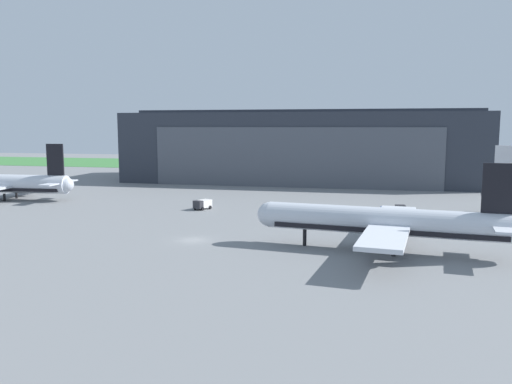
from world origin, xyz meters
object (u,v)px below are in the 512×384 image
Objects in this scene: ops_van at (203,204)px; baggage_tug at (394,210)px; maintenance_hangar at (302,147)px; airliner_far_right at (4,184)px; airliner_near_left at (385,222)px.

ops_van is 39.54m from baggage_tug.
baggage_tug reaches higher than ops_van.
ops_van is 0.92× the size of baggage_tug.
maintenance_hangar is 3.05× the size of airliner_far_right.
airliner_near_left is at bearing -38.84° from ops_van.
ops_van is (-12.78, -63.17, -9.84)m from maintenance_hangar.
baggage_tug is (2.35, 30.17, -3.05)m from airliner_near_left.
maintenance_hangar is 65.19m from ops_van.
maintenance_hangar is 69.09m from baggage_tug.
ops_van is at bearing 141.16° from airliner_near_left.
airliner_far_right reaches higher than baggage_tug.
maintenance_hangar is 2.92× the size of airliner_near_left.
airliner_far_right is 8.06× the size of ops_van.
maintenance_hangar reaches higher than baggage_tug.
maintenance_hangar reaches higher than airliner_far_right.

